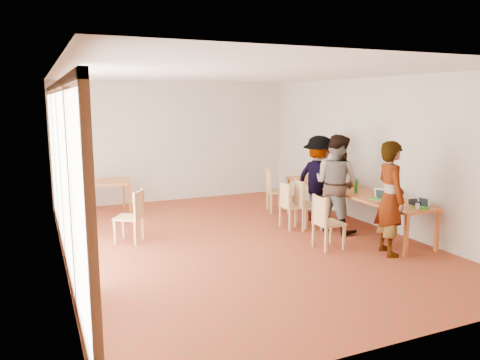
% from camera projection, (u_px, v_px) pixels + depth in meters
% --- Properties ---
extents(ground, '(8.00, 8.00, 0.00)m').
position_uv_depth(ground, '(239.00, 241.00, 8.54)').
color(ground, brown).
rests_on(ground, ground).
extents(wall_back, '(6.00, 0.10, 3.00)m').
position_uv_depth(wall_back, '(176.00, 142.00, 11.89)').
color(wall_back, beige).
rests_on(wall_back, ground).
extents(wall_front, '(6.00, 0.10, 3.00)m').
position_uv_depth(wall_front, '(400.00, 206.00, 4.68)').
color(wall_front, beige).
rests_on(wall_front, ground).
extents(wall_right, '(0.10, 8.00, 3.00)m').
position_uv_depth(wall_right, '(374.00, 152.00, 9.48)').
color(wall_right, beige).
rests_on(wall_right, ground).
extents(window_wall, '(0.10, 8.00, 3.00)m').
position_uv_depth(window_wall, '(61.00, 170.00, 7.10)').
color(window_wall, white).
rests_on(window_wall, ground).
extents(ceiling, '(6.00, 8.00, 0.04)m').
position_uv_depth(ceiling, '(239.00, 72.00, 8.03)').
color(ceiling, white).
rests_on(ceiling, wall_back).
extents(communal_table, '(0.80, 4.00, 0.75)m').
position_uv_depth(communal_table, '(351.00, 192.00, 9.47)').
color(communal_table, '#C76C2C').
rests_on(communal_table, ground).
extents(side_table, '(0.90, 0.90, 0.75)m').
position_uv_depth(side_table, '(109.00, 184.00, 10.58)').
color(side_table, '#C76C2C').
rests_on(side_table, ground).
extents(chair_near, '(0.44, 0.44, 0.50)m').
position_uv_depth(chair_near, '(324.00, 217.00, 8.01)').
color(chair_near, tan).
rests_on(chair_near, ground).
extents(chair_mid, '(0.52, 0.52, 0.52)m').
position_uv_depth(chair_mid, '(304.00, 199.00, 9.26)').
color(chair_mid, tan).
rests_on(chair_mid, ground).
extents(chair_far, '(0.45, 0.45, 0.50)m').
position_uv_depth(chair_far, '(289.00, 200.00, 9.30)').
color(chair_far, tan).
rests_on(chair_far, ground).
extents(chair_empty, '(0.58, 0.58, 0.54)m').
position_uv_depth(chair_empty, '(273.00, 185.00, 10.67)').
color(chair_empty, tan).
rests_on(chair_empty, ground).
extents(chair_spare, '(0.61, 0.61, 0.51)m').
position_uv_depth(chair_spare, '(134.00, 211.00, 8.40)').
color(chair_spare, tan).
rests_on(chair_spare, ground).
extents(person_near, '(0.62, 0.79, 1.90)m').
position_uv_depth(person_near, '(390.00, 198.00, 7.70)').
color(person_near, gray).
rests_on(person_near, ground).
extents(person_mid, '(1.02, 1.13, 1.90)m').
position_uv_depth(person_mid, '(336.00, 184.00, 9.04)').
color(person_mid, gray).
rests_on(person_mid, ground).
extents(person_far, '(0.96, 1.31, 1.82)m').
position_uv_depth(person_far, '(319.00, 179.00, 9.83)').
color(person_far, gray).
rests_on(person_far, ground).
extents(laptop_near, '(0.24, 0.26, 0.19)m').
position_uv_depth(laptop_near, '(422.00, 205.00, 7.89)').
color(laptop_near, green).
rests_on(laptop_near, communal_table).
extents(laptop_mid, '(0.29, 0.30, 0.21)m').
position_uv_depth(laptop_mid, '(379.00, 197.00, 8.53)').
color(laptop_mid, green).
rests_on(laptop_mid, communal_table).
extents(laptop_far, '(0.19, 0.23, 0.19)m').
position_uv_depth(laptop_far, '(342.00, 184.00, 9.81)').
color(laptop_far, green).
rests_on(laptop_far, communal_table).
extents(yellow_mug, '(0.16, 0.16, 0.10)m').
position_uv_depth(yellow_mug, '(356.00, 185.00, 9.68)').
color(yellow_mug, yellow).
rests_on(yellow_mug, communal_table).
extents(green_bottle, '(0.07, 0.07, 0.28)m').
position_uv_depth(green_bottle, '(356.00, 186.00, 9.09)').
color(green_bottle, '#117629').
rests_on(green_bottle, communal_table).
extents(clear_glass, '(0.07, 0.07, 0.09)m').
position_uv_depth(clear_glass, '(417.00, 206.00, 7.83)').
color(clear_glass, silver).
rests_on(clear_glass, communal_table).
extents(condiment_cup, '(0.08, 0.08, 0.06)m').
position_uv_depth(condiment_cup, '(310.00, 179.00, 10.65)').
color(condiment_cup, white).
rests_on(condiment_cup, communal_table).
extents(pink_phone, '(0.05, 0.10, 0.01)m').
position_uv_depth(pink_phone, '(377.00, 202.00, 8.29)').
color(pink_phone, '#CB3547').
rests_on(pink_phone, communal_table).
extents(black_pouch, '(0.16, 0.26, 0.09)m').
position_uv_depth(black_pouch, '(417.00, 203.00, 8.08)').
color(black_pouch, black).
rests_on(black_pouch, communal_table).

